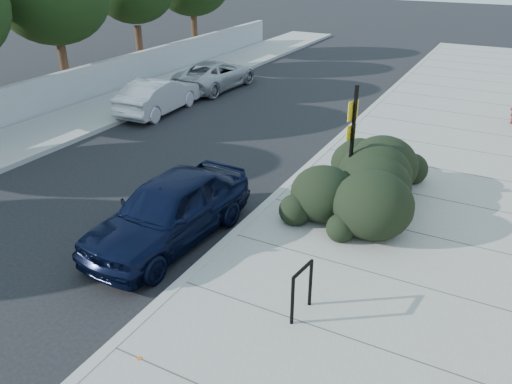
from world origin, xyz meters
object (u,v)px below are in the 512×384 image
(sign_post, at_px, (352,138))
(bike_rack, at_px, (302,286))
(wagon_silver, at_px, (159,96))
(suv_silver, at_px, (216,74))
(sedan_navy, at_px, (169,210))

(sign_post, bearing_deg, bike_rack, -58.79)
(sign_post, bearing_deg, wagon_silver, 178.12)
(sign_post, distance_m, suv_silver, 12.58)
(suv_silver, bearing_deg, wagon_silver, 92.33)
(bike_rack, relative_size, sign_post, 0.33)
(wagon_silver, height_order, suv_silver, wagon_silver)
(sign_post, bearing_deg, suv_silver, 159.93)
(bike_rack, height_order, sign_post, sign_post)
(sedan_navy, distance_m, wagon_silver, 9.89)
(wagon_silver, distance_m, suv_silver, 4.29)
(bike_rack, height_order, wagon_silver, wagon_silver)
(sedan_navy, xyz_separation_m, suv_silver, (-6.25, 11.96, -0.12))
(suv_silver, bearing_deg, sign_post, 139.76)
(wagon_silver, bearing_deg, bike_rack, 135.21)
(bike_rack, xyz_separation_m, suv_silver, (-9.93, 13.11, -0.10))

